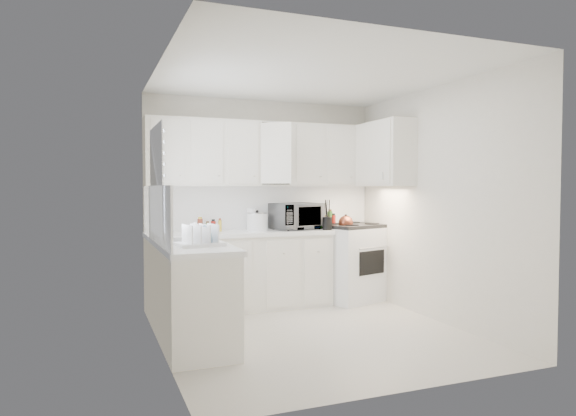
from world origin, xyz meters
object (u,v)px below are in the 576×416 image
tea_kettle (346,222)px  microwave (296,213)px  rice_cooker (257,221)px  dish_rack (199,233)px  utensil_crock (327,214)px  stove (352,251)px

tea_kettle → microwave: microwave is taller
rice_cooker → dish_rack: rice_cooker is taller
rice_cooker → utensil_crock: (0.86, -0.18, 0.07)m
tea_kettle → utensil_crock: utensil_crock is taller
tea_kettle → utensil_crock: 0.28m
tea_kettle → dish_rack: size_ratio=0.56×
tea_kettle → rice_cooker: 1.14m
utensil_crock → dish_rack: size_ratio=0.95×
microwave → dish_rack: microwave is taller
microwave → rice_cooker: bearing=169.7°
stove → tea_kettle: size_ratio=5.52×
stove → rice_cooker: size_ratio=5.05×
tea_kettle → rice_cooker: bearing=147.1°
tea_kettle → rice_cooker: rice_cooker is taller
tea_kettle → utensil_crock: (-0.26, -0.00, 0.10)m
utensil_crock → rice_cooker: bearing=167.9°
dish_rack → microwave: bearing=34.0°
tea_kettle → dish_rack: dish_rack is taller
stove → microwave: (-0.77, 0.05, 0.51)m
stove → tea_kettle: 0.47m
stove → dish_rack: size_ratio=3.11×
microwave → rice_cooker: microwave is taller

